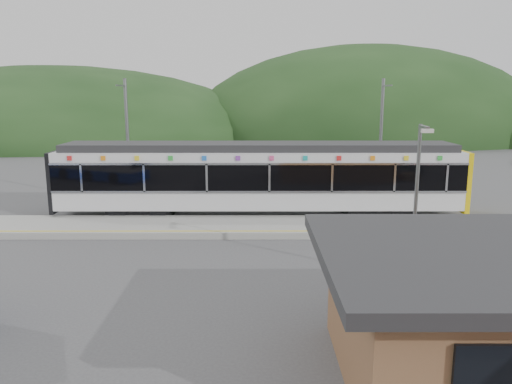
{
  "coord_description": "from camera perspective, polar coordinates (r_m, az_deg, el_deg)",
  "views": [
    {
      "loc": [
        0.05,
        -18.99,
        6.2
      ],
      "look_at": [
        0.09,
        1.0,
        2.24
      ],
      "focal_mm": 35.0,
      "sensor_mm": 36.0,
      "label": 1
    }
  ],
  "objects": [
    {
      "name": "yellow_line",
      "position": [
        21.8,
        -0.23,
        -4.48
      ],
      "size": [
        26.0,
        0.1,
        0.01
      ],
      "primitive_type": "cube",
      "color": "yellow",
      "rests_on": "platform"
    },
    {
      "name": "catenary_mast_east",
      "position": [
        28.53,
        14.07,
        5.75
      ],
      "size": [
        0.18,
        1.8,
        7.0
      ],
      "color": "slate",
      "rests_on": "ground"
    },
    {
      "name": "hills",
      "position": [
        25.8,
        13.69,
        -3.02
      ],
      "size": [
        146.0,
        149.0,
        26.0
      ],
      "color": "#1E3D19",
      "rests_on": "ground"
    },
    {
      "name": "platform",
      "position": [
        23.1,
        -0.22,
        -3.97
      ],
      "size": [
        26.0,
        3.2,
        0.3
      ],
      "primitive_type": "cube",
      "color": "#9E9E99",
      "rests_on": "ground"
    },
    {
      "name": "train",
      "position": [
        25.33,
        0.36,
        1.82
      ],
      "size": [
        20.44,
        3.01,
        3.74
      ],
      "color": "black",
      "rests_on": "ground"
    },
    {
      "name": "lamp_post",
      "position": [
        17.01,
        18.0,
        0.31
      ],
      "size": [
        0.36,
        0.95,
        5.24
      ],
      "rotation": [
        0.0,
        0.0,
        -0.06
      ],
      "color": "slate",
      "rests_on": "ground"
    },
    {
      "name": "ground",
      "position": [
        19.98,
        -0.24,
        -6.87
      ],
      "size": [
        120.0,
        120.0,
        0.0
      ],
      "primitive_type": "plane",
      "color": "#4C4C4F",
      "rests_on": "ground"
    },
    {
      "name": "catenary_mast_west",
      "position": [
        28.55,
        -14.47,
        5.74
      ],
      "size": [
        0.18,
        1.8,
        7.0
      ],
      "color": "slate",
      "rests_on": "ground"
    }
  ]
}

